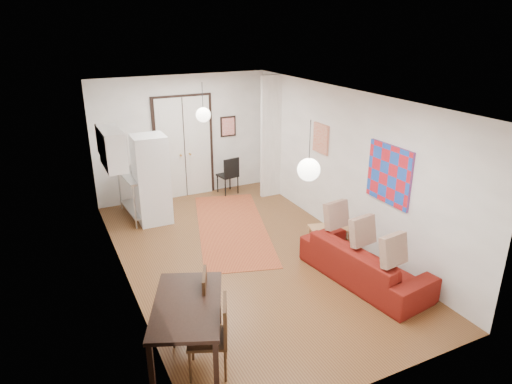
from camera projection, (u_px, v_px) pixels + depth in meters
name	position (u px, v px, depth m)	size (l,w,h in m)	color
floor	(245.00, 256.00, 8.37)	(7.00, 7.00, 0.00)	brown
ceiling	(244.00, 97.00, 7.33)	(4.20, 7.00, 0.02)	silver
wall_back	(183.00, 137.00, 10.79)	(4.20, 0.02, 2.90)	white
wall_front	(380.00, 279.00, 4.91)	(4.20, 0.02, 2.90)	white
wall_left	(120.00, 202.00, 6.99)	(0.02, 7.00, 2.90)	white
wall_right	(344.00, 165.00, 8.71)	(0.02, 7.00, 2.90)	white
double_doors	(184.00, 148.00, 10.84)	(1.44, 0.06, 2.50)	white
stub_partition	(271.00, 138.00, 10.75)	(0.50, 0.10, 2.90)	white
wall_cabinet	(112.00, 148.00, 8.16)	(0.35, 1.00, 0.70)	white
painting_popart	(389.00, 175.00, 7.58)	(0.05, 1.00, 1.00)	red
painting_abstract	(321.00, 139.00, 9.25)	(0.05, 0.50, 0.60)	beige
poster_back	(228.00, 126.00, 11.18)	(0.40, 0.03, 0.50)	red
print_left	(99.00, 140.00, 8.50)	(0.03, 0.44, 0.54)	#91583C
pendant_back	(203.00, 115.00, 9.24)	(0.30, 0.30, 0.80)	white
pendant_front	(309.00, 170.00, 5.89)	(0.30, 0.30, 0.80)	white
kilim_rug	(232.00, 227.00, 9.51)	(1.36, 3.64, 0.01)	#A9552A
sofa	(364.00, 262.00, 7.48)	(2.28, 0.89, 0.67)	maroon
coffee_table	(330.00, 229.00, 8.74)	(0.85, 0.61, 0.34)	tan
potted_plant	(334.00, 218.00, 8.69)	(0.30, 0.26, 0.33)	#3D6D31
kitchen_counter	(139.00, 188.00, 9.85)	(0.72, 1.31, 0.98)	#A6AAAB
bowl	(141.00, 177.00, 9.47)	(0.23, 0.23, 0.06)	silver
soap_bottle	(132.00, 166.00, 9.88)	(0.09, 0.09, 0.20)	teal
fridge	(152.00, 180.00, 9.49)	(0.66, 0.66, 1.88)	white
dining_table	(187.00, 309.00, 5.64)	(1.32, 1.65, 0.80)	black
dining_chair_near	(187.00, 297.00, 6.12)	(0.61, 0.74, 0.99)	#3A2412
dining_chair_far	(204.00, 327.00, 5.53)	(0.61, 0.74, 0.99)	#3A2412
black_side_chair	(226.00, 171.00, 11.29)	(0.49, 0.49, 0.93)	black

